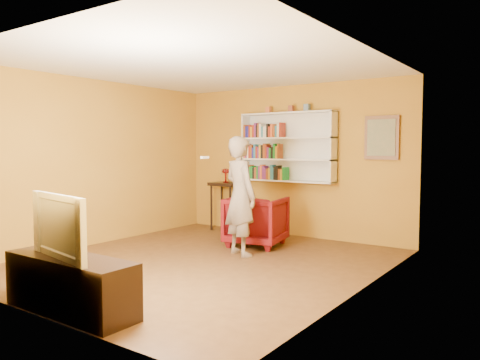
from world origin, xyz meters
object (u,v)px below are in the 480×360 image
at_px(ruby_lustre, 226,172).
at_px(bookshelf, 289,147).
at_px(television, 69,225).
at_px(person, 240,196).
at_px(armchair, 256,221).
at_px(tv_cabinet, 71,284).
at_px(console_table, 226,191).

bearing_deg(ruby_lustre, bookshelf, 7.03).
bearing_deg(television, ruby_lustre, 119.02).
xyz_separation_m(ruby_lustre, person, (1.46, -1.58, -0.24)).
relative_size(ruby_lustre, television, 0.25).
distance_m(bookshelf, television, 4.72).
height_order(ruby_lustre, armchair, ruby_lustre).
distance_m(person, tv_cabinet, 2.98).
bearing_deg(tv_cabinet, armchair, 93.41).
distance_m(armchair, tv_cabinet, 3.63).
height_order(console_table, tv_cabinet, console_table).
bearing_deg(television, bookshelf, 103.11).
relative_size(armchair, tv_cabinet, 0.58).
relative_size(bookshelf, television, 1.69).
height_order(bookshelf, television, bookshelf).
bearing_deg(tv_cabinet, ruby_lustre, 108.38).
bearing_deg(person, television, 113.47).
height_order(person, television, person).
bearing_deg(ruby_lustre, tv_cabinet, -71.62).
xyz_separation_m(armchair, television, (0.22, -3.62, 0.45)).
height_order(tv_cabinet, television, television).
height_order(console_table, person, person).
xyz_separation_m(armchair, person, (0.18, -0.70, 0.47)).
height_order(ruby_lustre, television, ruby_lustre).
distance_m(console_table, television, 4.74).
bearing_deg(console_table, tv_cabinet, -71.62).
relative_size(ruby_lustre, armchair, 0.31).
distance_m(console_table, armchair, 1.59).
xyz_separation_m(person, television, (0.04, -2.92, -0.03)).
height_order(bookshelf, person, bookshelf).
height_order(console_table, armchair, console_table).
distance_m(person, television, 2.92).
bearing_deg(armchair, tv_cabinet, 82.22).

